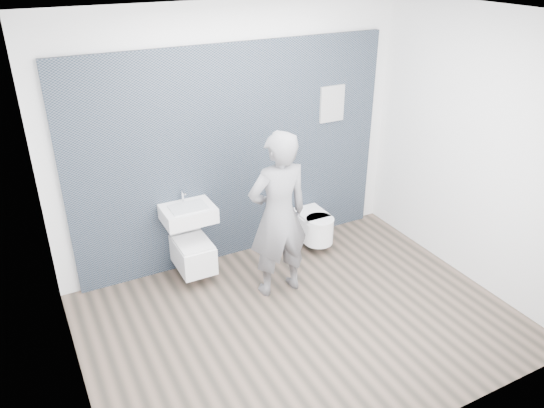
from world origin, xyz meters
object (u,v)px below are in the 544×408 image
toilet_square (193,252)px  toilet_rounded (314,226)px  visitor (278,216)px  washbasin (188,213)px

toilet_square → toilet_rounded: size_ratio=1.09×
toilet_square → visitor: 1.09m
toilet_square → toilet_rounded: bearing=-1.4°
washbasin → toilet_square: (-0.00, -0.06, -0.45)m
washbasin → toilet_square: size_ratio=0.84×
toilet_square → visitor: visitor is taller
washbasin → toilet_rounded: washbasin is taller
toilet_rounded → washbasin: bearing=176.4°
toilet_rounded → toilet_square: bearing=178.6°
washbasin → toilet_square: 0.45m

